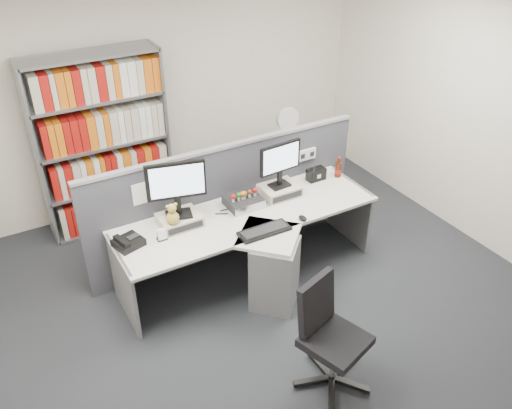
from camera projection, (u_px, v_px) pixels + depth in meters
ground at (291, 321)px, 4.96m from camera, size 5.50×5.50×0.00m
room_shell at (299, 146)px, 4.01m from camera, size 5.04×5.54×2.72m
partition at (228, 200)px, 5.54m from camera, size 3.00×0.08×1.27m
desk at (259, 248)px, 5.15m from camera, size 2.60×1.20×0.72m
monitor_riser_left at (179, 220)px, 5.00m from camera, size 0.38×0.31×0.10m
monitor_riser_right at (279, 190)px, 5.46m from camera, size 0.38×0.31×0.10m
monitor_left at (176, 185)px, 4.80m from camera, size 0.53×0.23×0.55m
monitor_right at (280, 161)px, 5.29m from camera, size 0.46×0.16×0.47m
desktop_pc at (244, 202)px, 5.29m from camera, size 0.34×0.30×0.09m
figurines at (244, 194)px, 5.22m from camera, size 0.29×0.05×0.09m
keyboard at (264, 231)px, 4.91m from camera, size 0.49×0.19×0.03m
mouse at (303, 218)px, 5.08m from camera, size 0.06×0.10×0.04m
desk_phone at (128, 242)px, 4.72m from camera, size 0.29×0.27×0.10m
desk_calendar at (162, 235)px, 4.80m from camera, size 0.09×0.07×0.11m
plush_toy at (173, 215)px, 4.82m from camera, size 0.12×0.12×0.21m
speaker at (316, 174)px, 5.72m from camera, size 0.20×0.11×0.13m
cola_bottle at (338, 169)px, 5.77m from camera, size 0.07×0.07×0.23m
shelving_unit at (103, 146)px, 5.86m from camera, size 1.41×0.40×2.00m
filing_cabinet at (286, 168)px, 6.75m from camera, size 0.45×0.61×0.70m
desk_fan at (287, 121)px, 6.40m from camera, size 0.28×0.16×0.47m
office_chair at (328, 332)px, 4.15m from camera, size 0.62×0.60×0.94m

